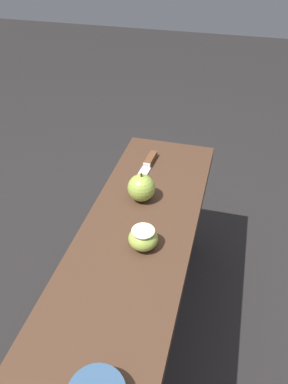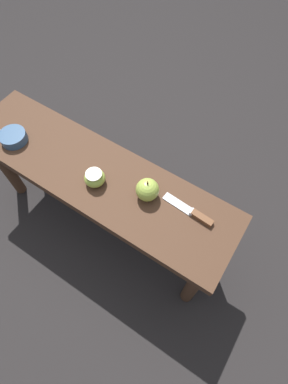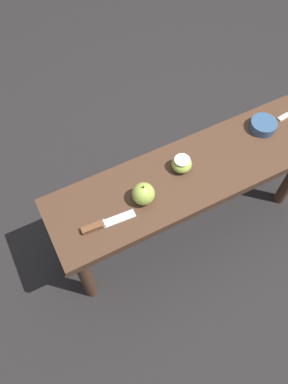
{
  "view_description": "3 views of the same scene",
  "coord_description": "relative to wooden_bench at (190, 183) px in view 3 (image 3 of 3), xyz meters",
  "views": [
    {
      "loc": [
        0.65,
        0.22,
        1.22
      ],
      "look_at": [
        -0.22,
        -0.01,
        0.52
      ],
      "focal_mm": 35.0,
      "sensor_mm": 36.0,
      "label": 1
    },
    {
      "loc": [
        -0.51,
        0.43,
        1.46
      ],
      "look_at": [
        -0.22,
        -0.01,
        0.52
      ],
      "focal_mm": 28.0,
      "sensor_mm": 36.0,
      "label": 2
    },
    {
      "loc": [
        -0.54,
        -0.64,
        1.71
      ],
      "look_at": [
        -0.22,
        -0.01,
        0.52
      ],
      "focal_mm": 35.0,
      "sensor_mm": 36.0,
      "label": 3
    }
  ],
  "objects": [
    {
      "name": "knife",
      "position": [
        -0.41,
        -0.05,
        0.09
      ],
      "size": [
        0.2,
        0.04,
        0.02
      ],
      "rotation": [
        0.0,
        0.0,
        -0.07
      ],
      "color": "silver",
      "rests_on": "wooden_bench"
    },
    {
      "name": "bowl",
      "position": [
        0.38,
        0.05,
        0.1
      ],
      "size": [
        0.11,
        0.11,
        0.04
      ],
      "color": "#335175",
      "rests_on": "wooden_bench"
    },
    {
      "name": "ground_plane",
      "position": [
        0.0,
        0.0,
        -0.4
      ],
      "size": [
        8.0,
        8.0,
        0.0
      ],
      "primitive_type": "plane",
      "color": "black"
    },
    {
      "name": "apple_whole",
      "position": [
        -0.23,
        -0.03,
        0.13
      ],
      "size": [
        0.09,
        0.09,
        0.1
      ],
      "color": "#9EB747",
      "rests_on": "wooden_bench"
    },
    {
      "name": "apple_slice_near_knife",
      "position": [
        0.49,
        0.06,
        0.09
      ],
      "size": [
        0.06,
        0.03,
        0.01
      ],
      "color": "silver",
      "rests_on": "wooden_bench"
    },
    {
      "name": "wooden_bench",
      "position": [
        0.0,
        0.0,
        0.0
      ],
      "size": [
        1.18,
        0.32,
        0.49
      ],
      "color": "#472D1E",
      "rests_on": "ground_plane"
    },
    {
      "name": "apple_cut",
      "position": [
        -0.03,
        0.03,
        0.12
      ],
      "size": [
        0.08,
        0.08,
        0.06
      ],
      "color": "#9EB747",
      "rests_on": "wooden_bench"
    }
  ]
}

